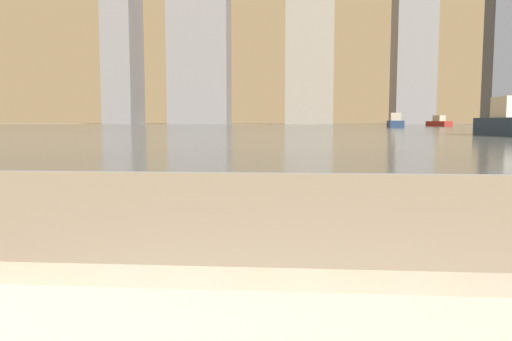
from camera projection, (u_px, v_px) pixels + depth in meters
The scene contains 5 objects.
harbor_water at pixel (293, 127), 61.35m from camera, with size 180.00×110.00×0.01m.
harbor_boat_2 at pixel (511, 122), 23.36m from camera, with size 1.76×4.93×1.84m.
harbor_boat_3 at pixel (395, 122), 54.38m from camera, with size 1.84×4.37×1.60m.
harbor_boat_4 at pixel (439, 122), 67.17m from camera, with size 2.73×4.12×1.46m.
skyline_tower_2 at pixel (309, 34), 114.60m from camera, with size 10.77×9.14×41.46m.
Camera 1 is at (0.29, 0.25, 0.71)m, focal length 35.00 mm.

